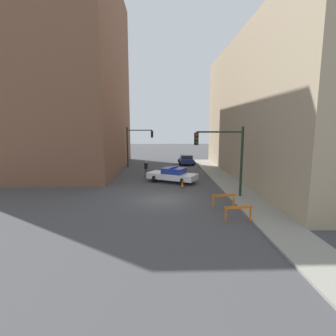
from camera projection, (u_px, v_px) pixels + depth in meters
name	position (u px, v px, depth m)	size (l,w,h in m)	color
ground_plane	(162.00, 200.00, 19.24)	(120.00, 120.00, 0.00)	#424244
sidewalk_right	(246.00, 198.00, 19.41)	(2.40, 44.00, 0.12)	gray
building_corner_left	(60.00, 77.00, 30.95)	(14.00, 20.00, 22.19)	brown
building_right	(294.00, 108.00, 26.39)	(12.00, 28.00, 14.19)	tan
traffic_light_near	(226.00, 151.00, 19.26)	(3.64, 0.35, 5.20)	black
traffic_light_far	(136.00, 141.00, 33.85)	(3.44, 0.35, 5.20)	black
police_car	(172.00, 175.00, 25.04)	(5.01, 3.89, 1.52)	white
parked_car_near	(186.00, 159.00, 36.96)	(2.31, 4.32, 1.31)	navy
pedestrian_crossing	(146.00, 169.00, 27.87)	(0.47, 0.47, 1.66)	#474C66
barrier_front	(238.00, 211.00, 14.69)	(1.60, 0.24, 0.90)	orange
barrier_mid	(224.00, 199.00, 17.26)	(1.59, 0.39, 0.90)	orange
traffic_cone	(182.00, 184.00, 22.89)	(0.36, 0.36, 0.66)	black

